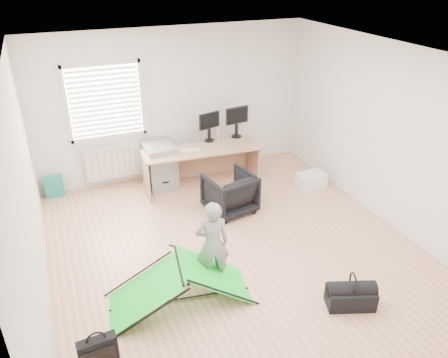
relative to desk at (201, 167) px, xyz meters
name	(u,v)px	position (x,y,z in m)	size (l,w,h in m)	color
ground	(235,250)	(-0.26, -2.07, -0.35)	(5.50, 5.50, 0.00)	tan
back_wall	(174,104)	(-0.26, 0.68, 1.00)	(5.00, 0.02, 2.70)	silver
window	(105,102)	(-1.46, 0.64, 1.20)	(1.20, 0.06, 1.20)	silver
radiator	(113,162)	(-1.46, 0.60, 0.10)	(1.00, 0.12, 0.60)	silver
desk	(201,167)	(0.00, 0.00, 0.00)	(2.06, 0.66, 0.70)	#A67B5D
filing_cabinet	(160,165)	(-0.69, 0.30, 0.04)	(0.50, 0.67, 0.78)	gray
monitor_left	(209,131)	(0.26, 0.28, 0.55)	(0.42, 0.09, 0.40)	black
monitor_right	(236,126)	(0.81, 0.28, 0.57)	(0.45, 0.10, 0.43)	black
keyboard	(189,150)	(-0.22, 0.01, 0.36)	(0.39, 0.13, 0.02)	beige
thermos	(218,133)	(0.45, 0.29, 0.48)	(0.07, 0.07, 0.26)	#CA7184
office_chair	(230,193)	(0.10, -1.05, -0.02)	(0.71, 0.73, 0.67)	black
person	(212,243)	(-0.78, -2.56, 0.23)	(0.43, 0.28, 1.17)	gray
kite	(180,283)	(-1.27, -2.74, -0.09)	(1.71, 0.76, 0.53)	#15E12D
storage_crate	(311,181)	(1.77, -0.87, -0.22)	(0.48, 0.34, 0.27)	white
tote_bag	(54,187)	(-2.51, 0.56, -0.17)	(0.31, 0.14, 0.37)	#1E837C
laptop_bag	(98,350)	(-2.32, -3.27, -0.20)	(0.40, 0.12, 0.30)	black
duffel_bag	(351,297)	(0.57, -3.61, -0.23)	(0.56, 0.29, 0.24)	black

